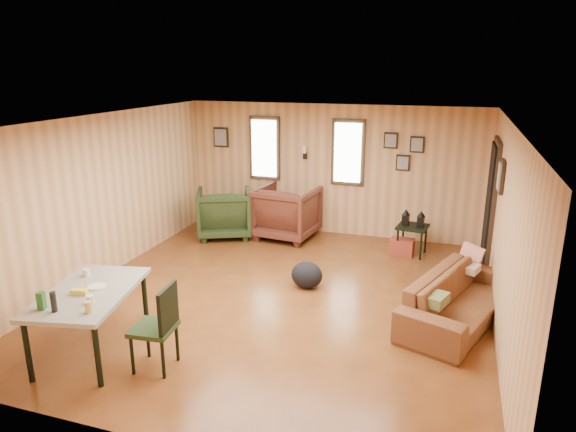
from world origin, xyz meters
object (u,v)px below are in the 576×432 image
Objects in this scene: recliner_brown at (287,210)px; side_table at (413,224)px; recliner_green at (224,211)px; end_table at (275,209)px; sofa at (460,291)px; dining_table at (88,297)px.

side_table is at bearing -178.17° from recliner_brown.
recliner_green is at bearing 19.75° from recliner_brown.
recliner_green is 1.27× the size of side_table.
recliner_green is 1.51× the size of end_table.
dining_table is at bearing 137.46° from sofa.
side_table reaches higher than end_table.
recliner_green is at bearing -178.59° from side_table.
sofa is 2.66× the size of side_table.
sofa is at bearing 128.37° from recliner_green.
dining_table reaches higher than end_table.
end_table is at bearing 73.51° from dining_table.
dining_table is at bearing -94.64° from end_table.
dining_table is (-3.07, -4.22, 0.14)m from side_table.
end_table is at bearing -156.30° from recliner_green.
sofa is 4.52m from end_table.
side_table is (3.39, 0.08, 0.04)m from recliner_green.
recliner_green is (-4.15, 2.15, 0.09)m from sofa.
dining_table is at bearing 70.13° from recliner_green.
recliner_brown is at bearing 67.77° from dining_table.
end_table is 2.77m from side_table.
sofa reaches higher than side_table.
recliner_brown reaches higher than sofa.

